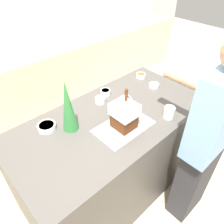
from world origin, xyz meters
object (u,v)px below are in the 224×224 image
object	(u,v)px
gingerbread_house	(124,115)
candy_bowl_behind_tray	(105,92)
baking_tray	(124,127)
candy_bowl_front_corner	(141,76)
decorative_tree	(68,106)
candy_bowl_near_tray_right	(47,127)
candy_bowl_near_tray_left	(100,100)
candy_bowl_beside_tree	(126,100)
mug	(169,113)
person	(206,143)
candy_bowl_far_left	(154,85)

from	to	relation	value
gingerbread_house	candy_bowl_behind_tray	bearing A→B (deg)	65.83
baking_tray	candy_bowl_front_corner	world-z (taller)	candy_bowl_front_corner
gingerbread_house	decorative_tree	world-z (taller)	decorative_tree
candy_bowl_near_tray_right	candy_bowl_near_tray_left	bearing A→B (deg)	-1.66
gingerbread_house	candy_bowl_beside_tree	distance (m)	0.34
candy_bowl_beside_tree	mug	bearing A→B (deg)	-75.46
gingerbread_house	person	size ratio (longest dim) A/B	0.18
baking_tray	mug	size ratio (longest dim) A/B	4.51
candy_bowl_beside_tree	candy_bowl_near_tray_left	xyz separation A→B (m)	(-0.17, 0.14, 0.01)
candy_bowl_beside_tree	candy_bowl_far_left	xyz separation A→B (m)	(0.38, -0.01, -0.00)
candy_bowl_near_tray_right	candy_bowl_behind_tray	world-z (taller)	candy_bowl_behind_tray
mug	candy_bowl_far_left	bearing A→B (deg)	52.71
decorative_tree	candy_bowl_front_corner	distance (m)	1.00
baking_tray	candy_bowl_behind_tray	distance (m)	0.47
baking_tray	candy_bowl_near_tray_right	size ratio (longest dim) A/B	3.25
mug	person	distance (m)	0.36
candy_bowl_far_left	baking_tray	bearing A→B (deg)	-161.58
gingerbread_house	candy_bowl_far_left	distance (m)	0.67
baking_tray	person	distance (m)	0.63
gingerbread_house	candy_bowl_far_left	bearing A→B (deg)	18.41
candy_bowl_near_tray_right	baking_tray	bearing A→B (deg)	-40.95
candy_bowl_beside_tree	candy_bowl_far_left	bearing A→B (deg)	-1.98
candy_bowl_beside_tree	candy_bowl_far_left	size ratio (longest dim) A/B	1.09
gingerbread_house	candy_bowl_front_corner	size ratio (longest dim) A/B	3.21
candy_bowl_far_left	candy_bowl_behind_tray	bearing A→B (deg)	152.91
candy_bowl_front_corner	mug	distance (m)	0.67
candy_bowl_near_tray_right	candy_bowl_near_tray_left	distance (m)	0.52
person	candy_bowl_front_corner	bearing A→B (deg)	72.73
gingerbread_house	mug	distance (m)	0.39
baking_tray	candy_bowl_front_corner	xyz separation A→B (m)	(0.67, 0.42, 0.02)
baking_tray	mug	xyz separation A→B (m)	(0.35, -0.16, 0.05)
baking_tray	candy_bowl_front_corner	bearing A→B (deg)	31.97
candy_bowl_front_corner	mug	world-z (taller)	mug
decorative_tree	mug	xyz separation A→B (m)	(0.65, -0.43, -0.16)
gingerbread_house	mug	size ratio (longest dim) A/B	3.07
decorative_tree	candy_bowl_behind_tray	world-z (taller)	decorative_tree
decorative_tree	candy_bowl_front_corner	xyz separation A→B (m)	(0.98, 0.15, -0.18)
candy_bowl_beside_tree	candy_bowl_behind_tray	xyz separation A→B (m)	(-0.05, 0.21, 0.00)
candy_bowl_far_left	decorative_tree	bearing A→B (deg)	176.50
baking_tray	person	size ratio (longest dim) A/B	0.26
candy_bowl_behind_tray	candy_bowl_far_left	world-z (taller)	candy_bowl_behind_tray
decorative_tree	mug	distance (m)	0.79
candy_bowl_beside_tree	candy_bowl_near_tray_right	world-z (taller)	same
gingerbread_house	candy_bowl_behind_tray	distance (m)	0.48
mug	candy_bowl_near_tray_right	bearing A→B (deg)	145.37
candy_bowl_near_tray_left	person	world-z (taller)	person
baking_tray	mug	world-z (taller)	mug
candy_bowl_near_tray_right	person	bearing A→B (deg)	-46.45
decorative_tree	candy_bowl_near_tray_left	xyz separation A→B (m)	(0.38, 0.10, -0.18)
candy_bowl_beside_tree	candy_bowl_far_left	world-z (taller)	candy_bowl_beside_tree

